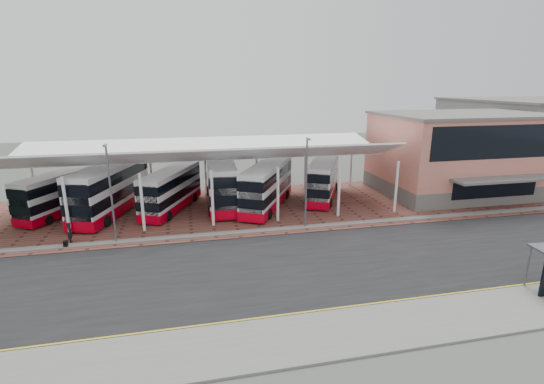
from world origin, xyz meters
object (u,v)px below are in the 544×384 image
object	(u,v)px
bus_1	(111,189)
bus_3	(221,182)
terminal	(460,153)
bus_0	(62,193)
bus_4	(267,186)
bus_5	(323,179)
bus_2	(171,190)
pedestrian	(70,232)

from	to	relation	value
bus_1	bus_3	world-z (taller)	bus_1
terminal	bus_1	world-z (taller)	terminal
terminal	bus_1	size ratio (longest dim) A/B	1.51
bus_0	bus_4	xyz separation A→B (m)	(20.01, -2.48, 0.21)
bus_3	bus_5	xyz separation A→B (m)	(11.33, 0.02, -0.24)
bus_0	bus_5	distance (m)	26.81
terminal	bus_2	world-z (taller)	terminal
pedestrian	bus_3	bearing A→B (deg)	-66.73
bus_2	bus_4	size ratio (longest dim) A/B	0.93
bus_0	bus_3	size ratio (longest dim) A/B	0.84
bus_1	bus_2	size ratio (longest dim) A/B	1.20
bus_0	bus_3	distance (m)	15.49
bus_4	pedestrian	distance (m)	18.42
terminal	bus_0	size ratio (longest dim) A/B	1.86
terminal	pedestrian	bearing A→B (deg)	-170.38
bus_2	bus_3	xyz separation A→B (m)	(5.09, 0.73, 0.34)
bus_2	bus_1	bearing A→B (deg)	-157.74
pedestrian	bus_2	bearing A→B (deg)	-55.83
bus_0	pedestrian	xyz separation A→B (m)	(2.55, -8.19, -1.20)
bus_5	pedestrian	world-z (taller)	bus_5
bus_1	pedestrian	size ratio (longest dim) A/B	7.26
bus_3	bus_5	bearing A→B (deg)	2.55
bus_2	bus_4	bearing A→B (deg)	15.60
terminal	bus_3	distance (m)	27.75
bus_0	bus_1	size ratio (longest dim) A/B	0.81
bus_5	bus_2	bearing A→B (deg)	-151.25
bus_0	bus_1	world-z (taller)	bus_1
bus_0	bus_4	bearing A→B (deg)	20.73
bus_5	pedestrian	size ratio (longest dim) A/B	6.25
bus_1	bus_5	world-z (taller)	bus_1
terminal	bus_3	size ratio (longest dim) A/B	1.56
pedestrian	bus_1	bearing A→B (deg)	-24.06
bus_1	pedestrian	world-z (taller)	bus_1
terminal	bus_0	world-z (taller)	terminal
terminal	bus_5	xyz separation A→B (m)	(-16.31, 0.91, -2.45)
terminal	bus_3	xyz separation A→B (m)	(-27.64, 0.89, -2.21)
bus_0	pedestrian	distance (m)	8.66
bus_3	bus_4	distance (m)	4.98
bus_1	pedestrian	bearing A→B (deg)	-88.30
bus_3	bus_5	world-z (taller)	bus_3
bus_4	bus_5	distance (m)	7.12
terminal	bus_1	xyz separation A→B (m)	(-38.47, 0.28, -2.16)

